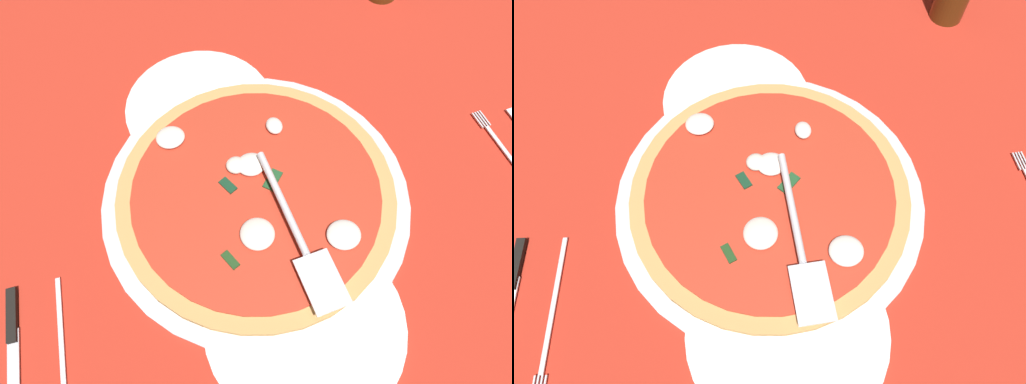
# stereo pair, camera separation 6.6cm
# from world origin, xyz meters

# --- Properties ---
(ground_plane) EXTENTS (1.15, 1.15, 0.01)m
(ground_plane) POSITION_xyz_m (0.00, 0.00, -0.00)
(ground_plane) COLOR red
(checker_pattern) EXTENTS (1.15, 1.15, 0.00)m
(checker_pattern) POSITION_xyz_m (-0.00, -0.00, 0.00)
(checker_pattern) COLOR silver
(checker_pattern) RESTS_ON ground_plane
(pizza_pan) EXTENTS (0.44, 0.44, 0.01)m
(pizza_pan) POSITION_xyz_m (-0.01, 0.04, 0.01)
(pizza_pan) COLOR silver
(pizza_pan) RESTS_ON ground_plane
(dinner_plate_left) EXTENTS (0.25, 0.25, 0.01)m
(dinner_plate_left) POSITION_xyz_m (-0.20, 0.03, 0.01)
(dinner_plate_left) COLOR white
(dinner_plate_left) RESTS_ON ground_plane
(dinner_plate_right) EXTENTS (0.23, 0.23, 0.01)m
(dinner_plate_right) POSITION_xyz_m (0.17, 0.08, 0.01)
(dinner_plate_right) COLOR white
(dinner_plate_right) RESTS_ON ground_plane
(pizza) EXTENTS (0.39, 0.39, 0.03)m
(pizza) POSITION_xyz_m (-0.01, 0.04, 0.02)
(pizza) COLOR tan
(pizza) RESTS_ON pizza_pan
(pizza_server) EXTENTS (0.24, 0.05, 0.01)m
(pizza_server) POSITION_xyz_m (-0.09, 0.01, 0.04)
(pizza_server) COLOR silver
(pizza_server) RESTS_ON pizza
(place_setting_far) EXTENTS (0.22, 0.14, 0.01)m
(place_setting_far) POSITION_xyz_m (-0.13, 0.35, 0.00)
(place_setting_far) COLOR silver
(place_setting_far) RESTS_ON ground_plane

